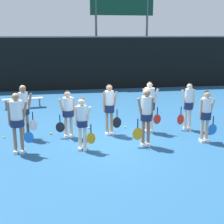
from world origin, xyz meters
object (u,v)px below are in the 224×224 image
at_px(player_6, 110,105).
at_px(tennis_ball_1, 125,127).
at_px(player_5, 68,110).
at_px(tennis_ball_2, 89,128).
at_px(player_8, 188,103).
at_px(player_0, 17,118).
at_px(tennis_ball_3, 4,137).
at_px(player_1, 82,120).
at_px(player_2, 146,113).
at_px(scoreboard, 122,15).
at_px(tennis_ball_4, 51,134).
at_px(player_3, 206,112).
at_px(tennis_ball_0, 138,131).
at_px(player_7, 149,103).
at_px(player_4, 24,107).
at_px(bench_courtside, 23,100).

distance_m(player_6, tennis_ball_1, 1.38).
bearing_deg(player_5, tennis_ball_2, 38.10).
height_order(player_8, tennis_ball_2, player_8).
distance_m(player_0, tennis_ball_3, 1.91).
relative_size(player_1, tennis_ball_1, 23.87).
relative_size(player_2, player_6, 1.02).
relative_size(scoreboard, tennis_ball_4, 81.50).
bearing_deg(player_3, tennis_ball_0, 143.62).
height_order(tennis_ball_1, tennis_ball_3, tennis_ball_1).
bearing_deg(player_2, player_7, 65.31).
height_order(player_6, tennis_ball_1, player_6).
distance_m(player_1, tennis_ball_4, 2.12).
distance_m(player_3, player_4, 5.91).
distance_m(tennis_ball_3, tennis_ball_4, 1.56).
distance_m(player_3, tennis_ball_3, 6.72).
xyz_separation_m(player_4, tennis_ball_2, (2.19, 0.68, -1.04)).
height_order(player_2, player_7, player_2).
bearing_deg(player_5, player_3, -23.71).
xyz_separation_m(bench_courtside, player_8, (6.32, -4.48, 0.61)).
relative_size(bench_courtside, player_3, 1.12).
xyz_separation_m(player_1, tennis_ball_3, (-2.56, 1.49, -0.91)).
xyz_separation_m(scoreboard, tennis_ball_3, (-5.88, -9.79, -4.49)).
bearing_deg(player_8, tennis_ball_4, -175.98).
bearing_deg(scoreboard, tennis_ball_1, -99.82).
height_order(scoreboard, tennis_ball_1, scoreboard).
height_order(scoreboard, bench_courtside, scoreboard).
height_order(bench_courtside, tennis_ball_3, bench_courtside).
height_order(player_0, tennis_ball_3, player_0).
distance_m(scoreboard, tennis_ball_2, 10.65).
relative_size(bench_courtside, tennis_ball_3, 29.57).
xyz_separation_m(player_2, tennis_ball_0, (0.09, 1.35, -1.04)).
bearing_deg(player_2, tennis_ball_0, 81.14).
height_order(player_5, tennis_ball_0, player_5).
bearing_deg(tennis_ball_1, player_0, -151.59).
bearing_deg(player_7, player_8, 8.77).
relative_size(player_1, player_6, 0.91).
xyz_separation_m(player_8, tennis_ball_2, (-3.53, 0.66, -0.97)).
xyz_separation_m(tennis_ball_0, tennis_ball_2, (-1.68, 0.70, -0.00)).
distance_m(bench_courtside, player_4, 4.59).
distance_m(bench_courtside, player_8, 7.77).
height_order(player_6, tennis_ball_3, player_6).
height_order(player_1, tennis_ball_0, player_1).
xyz_separation_m(player_5, player_6, (1.42, 0.06, 0.10)).
height_order(tennis_ball_0, tennis_ball_1, tennis_ball_0).
height_order(player_1, player_4, player_4).
bearing_deg(scoreboard, player_3, -86.78).
relative_size(tennis_ball_1, tennis_ball_3, 1.05).
bearing_deg(player_0, player_4, 88.44).
bearing_deg(player_4, tennis_ball_1, 13.83).
relative_size(player_2, tennis_ball_2, 27.58).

